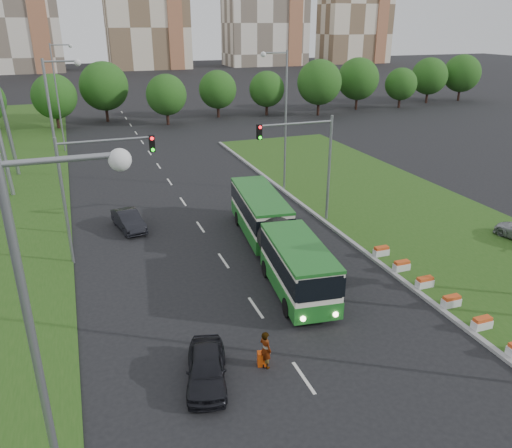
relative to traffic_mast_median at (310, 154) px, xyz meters
name	(u,v)px	position (x,y,z in m)	size (l,w,h in m)	color
ground	(307,298)	(-4.78, -10.00, -5.35)	(360.00, 360.00, 0.00)	black
grass_median	(414,218)	(8.22, -2.00, -5.27)	(14.00, 60.00, 0.15)	#244D16
median_kerb	(335,229)	(1.27, -2.00, -5.26)	(0.30, 60.00, 0.18)	gray
lane_markings	(178,194)	(-7.78, 10.00, -5.35)	(0.20, 100.00, 0.01)	silver
flower_planters	(438,291)	(1.92, -12.50, -4.90)	(1.10, 11.50, 0.60)	silver
traffic_mast_median	(310,154)	(0.00, 0.00, 0.00)	(5.76, 0.32, 8.00)	gray
traffic_mast_left	(90,179)	(-15.16, -1.00, 0.00)	(5.76, 0.32, 8.00)	gray
street_lamps	(204,154)	(-7.78, 0.00, 0.65)	(36.00, 60.00, 12.00)	gray
tree_line	(213,89)	(5.22, 45.00, -0.85)	(120.00, 8.00, 9.00)	#1B4412
midrise_east	(356,4)	(85.22, 140.00, 14.65)	(24.00, 14.00, 40.00)	beige
articulated_bus	(274,235)	(-4.67, -4.80, -3.70)	(2.56, 16.39, 2.70)	silver
car_left_near	(206,368)	(-11.73, -14.81, -4.65)	(1.65, 4.09, 1.39)	black
car_left_far	(129,220)	(-12.78, 3.39, -4.65)	(1.47, 4.22, 1.39)	black
pedestrian	(265,350)	(-9.05, -14.73, -4.46)	(0.65, 0.43, 1.79)	gray
shopping_trolley	(262,359)	(-9.16, -14.60, -5.01)	(0.40, 0.42, 0.68)	#EA4B0C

